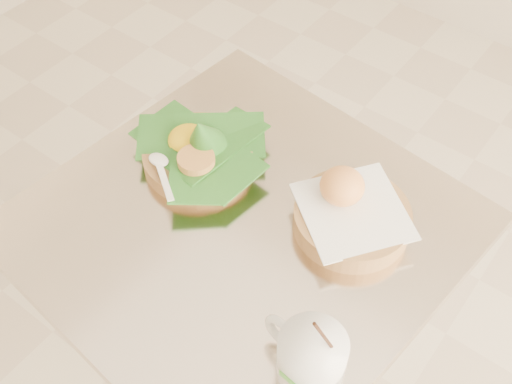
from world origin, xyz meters
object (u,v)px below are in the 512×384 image
Objects in this scene: rice_basket at (197,150)px; coffee_mug at (310,355)px; cafe_table at (244,287)px; bread_basket at (350,213)px.

rice_basket is 1.48× the size of coffee_mug.
rice_basket reaches higher than cafe_table.
coffee_mug is (0.41, -0.22, 0.01)m from rice_basket.
bread_basket is (0.31, 0.05, -0.00)m from rice_basket.
bread_basket is at bearing 36.28° from cafe_table.
bread_basket is 0.29m from coffee_mug.
cafe_table is 0.31m from rice_basket.
cafe_table is at bearing -21.82° from rice_basket.
rice_basket is at bearing 158.18° from cafe_table.
bread_basket reaches higher than cafe_table.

